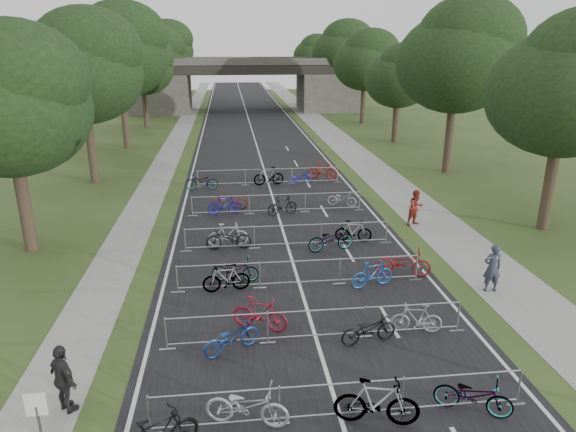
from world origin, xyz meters
name	(u,v)px	position (x,y,z in m)	size (l,w,h in m)	color
road	(251,128)	(0.00, 50.00, 0.01)	(11.00, 140.00, 0.01)	black
sidewalk_right	(323,127)	(8.00, 50.00, 0.01)	(3.00, 140.00, 0.01)	gray
sidewalk_left	(182,129)	(-7.50, 50.00, 0.01)	(2.00, 140.00, 0.01)	gray
lane_markings	(251,128)	(0.00, 50.00, 0.00)	(0.12, 140.00, 0.00)	silver
overpass_bridge	(245,85)	(0.00, 65.00, 3.53)	(31.00, 8.00, 7.05)	#42403A
park_sign	(38,415)	(-6.80, 3.00, 1.27)	(0.45, 0.06, 1.83)	#4C4C51
tree_left_0	(9,104)	(-11.39, 15.93, 6.49)	(6.72, 6.72, 10.25)	#33261C
tree_right_0	(569,87)	(13.11, 15.93, 6.92)	(7.17, 7.17, 10.93)	#33261C
tree_left_1	(83,69)	(-11.39, 27.93, 7.30)	(7.56, 7.56, 11.53)	#33261C
tree_right_1	(459,58)	(13.11, 27.93, 7.90)	(8.18, 8.18, 12.47)	#33261C
tree_left_2	(119,52)	(-11.39, 39.93, 8.12)	(8.40, 8.40, 12.81)	#33261C
tree_right_2	(400,77)	(13.11, 39.93, 5.95)	(6.16, 6.16, 9.39)	#33261C
tree_left_3	(143,66)	(-11.39, 51.93, 6.49)	(6.72, 6.72, 10.25)	#33261C
tree_right_3	(366,61)	(13.11, 51.93, 6.92)	(7.17, 7.17, 10.93)	#33261C
tree_left_4	(156,56)	(-11.39, 63.93, 7.30)	(7.56, 7.56, 11.53)	#33261C
tree_right_4	(343,51)	(13.11, 63.93, 7.90)	(8.18, 8.18, 12.47)	#33261C
tree_left_5	(166,48)	(-11.39, 75.93, 8.12)	(8.40, 8.40, 12.81)	#33261C
tree_right_5	(326,63)	(13.11, 75.93, 5.95)	(6.16, 6.16, 9.39)	#33261C
tree_left_6	(174,58)	(-11.39, 87.93, 6.49)	(6.72, 6.72, 10.25)	#33261C
tree_right_6	(314,55)	(13.11, 87.93, 6.92)	(7.17, 7.17, 10.93)	#33261C
barrier_row_1	(342,401)	(0.00, 3.60, 0.55)	(9.70, 0.08, 1.10)	#A3A6AB
barrier_row_2	(317,325)	(0.00, 7.20, 0.55)	(9.70, 0.08, 1.10)	#A3A6AB
barrier_row_3	(300,273)	(0.00, 11.00, 0.55)	(9.70, 0.08, 1.10)	#A3A6AB
barrier_row_4	(288,236)	(0.00, 15.00, 0.55)	(9.70, 0.08, 1.10)	#A3A6AB
barrier_row_5	(277,204)	(0.00, 20.00, 0.55)	(9.70, 0.08, 1.10)	#A3A6AB
barrier_row_6	(269,177)	(0.00, 26.00, 0.55)	(9.70, 0.08, 1.10)	#A3A6AB
bike_5	(247,406)	(-2.31, 3.69, 0.54)	(0.72, 2.07, 1.09)	#A4A5AC
bike_6	(377,402)	(0.81, 3.35, 0.63)	(0.59, 2.08, 1.25)	#A3A6AB
bike_7	(473,395)	(3.33, 3.48, 0.50)	(0.67, 1.91, 1.00)	#A3A6AB
bike_8	(231,337)	(-2.65, 6.87, 0.49)	(0.65, 1.87, 0.98)	navy
bike_9	(260,314)	(-1.73, 8.03, 0.57)	(0.54, 1.90, 1.14)	maroon
bike_10	(369,329)	(1.56, 6.86, 0.48)	(0.64, 1.83, 0.96)	black
bike_11	(416,319)	(3.24, 7.29, 0.50)	(0.47, 1.66, 1.00)	gray
bike_12	(226,278)	(-2.79, 10.89, 0.54)	(0.50, 1.78, 1.07)	#A3A6AB
bike_13	(235,270)	(-2.45, 11.73, 0.48)	(0.64, 1.84, 0.96)	#A3A6AB
bike_14	(372,274)	(2.72, 10.62, 0.53)	(0.50, 1.77, 1.06)	#1B4995
bike_15	(403,263)	(4.22, 11.45, 0.56)	(0.75, 2.15, 1.13)	maroon
bike_16	(229,238)	(-2.67, 15.04, 0.53)	(0.71, 2.03, 1.07)	black
bike_17	(228,235)	(-2.70, 15.43, 0.56)	(0.52, 1.85, 1.11)	#AEAEB6
bike_18	(331,239)	(1.85, 14.36, 0.55)	(0.73, 2.10, 1.11)	#A3A6AB
bike_19	(353,231)	(3.13, 15.34, 0.52)	(0.48, 1.72, 1.03)	#A3A6AB
bike_20	(225,205)	(-2.86, 20.06, 0.56)	(0.53, 1.87, 1.12)	navy
bike_21	(230,200)	(-2.57, 21.02, 0.52)	(0.70, 1.99, 1.05)	maroon
bike_22	(282,206)	(0.24, 19.67, 0.53)	(0.50, 1.76, 1.06)	black
bike_23	(342,199)	(3.79, 20.84, 0.44)	(0.58, 1.67, 0.88)	#9C9DA3
bike_24	(202,182)	(-4.30, 25.21, 0.54)	(0.71, 2.05, 1.08)	#A3A6AB
bike_25	(269,176)	(0.00, 25.89, 0.60)	(0.56, 2.00, 1.20)	#A3A6AB
bike_26	(301,177)	(2.12, 25.99, 0.44)	(0.59, 1.68, 0.89)	#1E1C9F
bike_27	(323,170)	(3.79, 27.00, 0.62)	(0.59, 2.07, 1.25)	maroon
pedestrian_a	(492,268)	(7.02, 9.77, 0.94)	(0.68, 0.45, 1.87)	#2C2E42
pedestrian_b	(416,208)	(6.82, 17.25, 0.92)	(0.89, 0.70, 1.84)	maroon
pedestrian_c	(64,379)	(-6.80, 4.71, 0.93)	(1.09, 0.45, 1.86)	#272629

